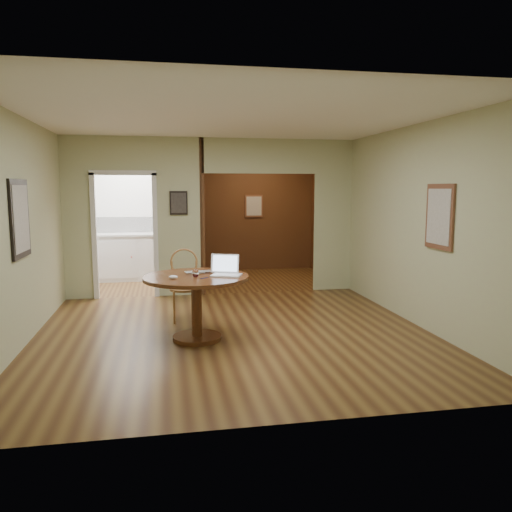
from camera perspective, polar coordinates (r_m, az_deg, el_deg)
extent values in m
plane|color=#432713|center=(6.44, -2.45, -8.91)|extent=(5.00, 5.00, 0.00)
plane|color=white|center=(6.23, -2.59, 15.62)|extent=(5.00, 5.00, 0.00)
plane|color=#B5B68D|center=(3.75, 2.82, 0.14)|extent=(5.00, 0.00, 5.00)
plane|color=#B5B68D|center=(6.35, -25.49, 2.52)|extent=(0.00, 5.00, 5.00)
plane|color=#B5B68D|center=(6.99, 18.25, 3.29)|extent=(0.00, 5.00, 5.00)
cube|color=#B5B68D|center=(8.74, -19.71, 4.04)|extent=(0.50, 2.70, 0.04)
cube|color=#B5B68D|center=(8.63, -8.80, 4.36)|extent=(0.80, 2.70, 0.04)
cube|color=#B5B68D|center=(9.14, 8.76, 4.54)|extent=(0.70, 2.70, 0.04)
plane|color=white|center=(10.64, -13.19, 4.87)|extent=(2.70, 0.00, 2.70)
plane|color=#431F13|center=(11.30, -0.27, 5.23)|extent=(2.70, 0.00, 2.70)
cube|color=#431F13|center=(9.90, -6.71, 4.82)|extent=(0.08, 2.50, 2.70)
cube|color=black|center=(6.33, -25.39, 3.87)|extent=(0.03, 0.70, 0.90)
cube|color=brown|center=(6.54, 20.26, 4.24)|extent=(0.03, 0.60, 0.80)
cube|color=black|center=(8.60, -8.83, 6.02)|extent=(0.30, 0.03, 0.40)
cube|color=beige|center=(11.28, -0.25, 5.73)|extent=(0.40, 0.03, 0.50)
cube|color=white|center=(10.64, -13.16, 3.52)|extent=(2.00, 0.02, 0.32)
cylinder|color=#5A3116|center=(6.25, -6.74, -9.23)|extent=(0.59, 0.59, 0.05)
cylinder|color=#5A3116|center=(6.16, -6.80, -5.96)|extent=(0.13, 0.13, 0.69)
cylinder|color=#5A3116|center=(6.08, -6.86, -2.46)|extent=(1.27, 1.27, 0.04)
cylinder|color=#AC633D|center=(7.04, -8.14, -3.73)|extent=(0.43, 0.43, 0.03)
cylinder|color=#AC633D|center=(6.94, -9.33, -5.85)|extent=(0.03, 0.03, 0.45)
cylinder|color=#AC633D|center=(6.95, -6.82, -5.78)|extent=(0.03, 0.03, 0.45)
cylinder|color=#AC633D|center=(7.23, -9.35, -5.29)|extent=(0.03, 0.03, 0.45)
cylinder|color=#AC633D|center=(7.24, -6.94, -5.23)|extent=(0.03, 0.03, 0.45)
cylinder|color=#AC633D|center=(7.15, -9.58, -2.02)|extent=(0.03, 0.03, 0.36)
cylinder|color=#AC633D|center=(7.16, -6.83, -1.95)|extent=(0.03, 0.03, 0.36)
torus|color=#AC633D|center=(7.14, -8.23, -0.69)|extent=(0.39, 0.03, 0.39)
cube|color=white|center=(6.04, -3.40, -2.20)|extent=(0.41, 0.35, 0.02)
cube|color=silver|center=(6.00, -3.36, -2.16)|extent=(0.32, 0.23, 0.00)
cube|color=white|center=(6.16, -3.58, -0.84)|extent=(0.35, 0.18, 0.23)
cube|color=#808FA3|center=(6.15, -3.57, -0.85)|extent=(0.30, 0.15, 0.19)
imported|color=silver|center=(6.20, -6.50, -1.92)|extent=(0.36, 0.27, 0.03)
ellipsoid|color=white|center=(5.89, -9.44, -2.40)|extent=(0.12, 0.08, 0.04)
cylinder|color=navy|center=(5.89, -5.93, -2.52)|extent=(0.10, 0.08, 0.01)
cube|color=white|center=(10.42, -13.12, -0.16)|extent=(2.00, 0.55, 0.90)
cube|color=silver|center=(10.37, -13.20, 2.42)|extent=(2.06, 0.60, 0.04)
sphere|color=#B20C0C|center=(10.13, -14.04, -0.12)|extent=(0.03, 0.03, 0.03)
sphere|color=#B20C0C|center=(10.12, -8.39, 0.02)|extent=(0.03, 0.03, 0.03)
ellipsoid|color=#C6B690|center=(10.35, -8.79, 3.35)|extent=(0.29, 0.26, 0.26)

